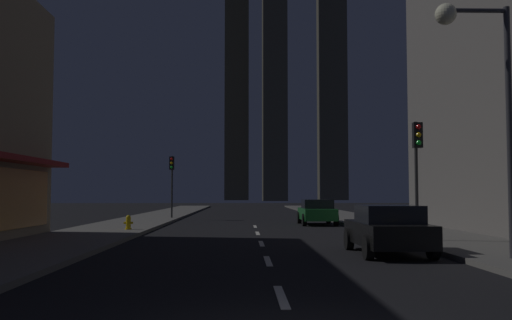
% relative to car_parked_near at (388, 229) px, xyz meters
% --- Properties ---
extents(ground_plane, '(78.00, 136.00, 0.10)m').
position_rel_car_parked_near_xyz_m(ground_plane, '(-3.60, 22.07, -0.79)').
color(ground_plane, black).
extents(sidewalk_right, '(4.00, 76.00, 0.15)m').
position_rel_car_parked_near_xyz_m(sidewalk_right, '(3.40, 22.07, -0.67)').
color(sidewalk_right, '#605E59').
rests_on(sidewalk_right, ground).
extents(sidewalk_left, '(4.00, 76.00, 0.15)m').
position_rel_car_parked_near_xyz_m(sidewalk_left, '(-10.60, 22.07, -0.67)').
color(sidewalk_left, '#605E59').
rests_on(sidewalk_left, ground).
extents(lane_marking_center, '(0.16, 28.20, 0.01)m').
position_rel_car_parked_near_xyz_m(lane_marking_center, '(-3.60, 1.07, -0.73)').
color(lane_marking_center, silver).
rests_on(lane_marking_center, ground).
extents(skyscraper_distant_tall, '(6.47, 5.88, 72.14)m').
position_rel_car_parked_near_xyz_m(skyscraper_distant_tall, '(-5.94, 136.63, 35.33)').
color(skyscraper_distant_tall, '#474335').
rests_on(skyscraper_distant_tall, ground).
extents(skyscraper_distant_mid, '(5.91, 7.95, 70.81)m').
position_rel_car_parked_near_xyz_m(skyscraper_distant_mid, '(3.54, 121.66, 34.66)').
color(skyscraper_distant_mid, '#514D3D').
rests_on(skyscraper_distant_mid, ground).
extents(skyscraper_distant_short, '(7.50, 6.48, 63.53)m').
position_rel_car_parked_near_xyz_m(skyscraper_distant_short, '(20.24, 136.96, 31.02)').
color(skyscraper_distant_short, '#524E3E').
rests_on(skyscraper_distant_short, ground).
extents(car_parked_near, '(1.98, 4.24, 1.45)m').
position_rel_car_parked_near_xyz_m(car_parked_near, '(0.00, 0.00, 0.00)').
color(car_parked_near, black).
rests_on(car_parked_near, ground).
extents(car_parked_far, '(1.98, 4.24, 1.45)m').
position_rel_car_parked_near_xyz_m(car_parked_far, '(0.00, 15.91, 0.00)').
color(car_parked_far, '#1E722D').
rests_on(car_parked_far, ground).
extents(fire_hydrant_far_left, '(0.42, 0.30, 0.65)m').
position_rel_car_parked_near_xyz_m(fire_hydrant_far_left, '(-9.50, 9.47, -0.29)').
color(fire_hydrant_far_left, gold).
rests_on(fire_hydrant_far_left, sidewalk_left).
extents(traffic_light_near_right, '(0.32, 0.48, 4.20)m').
position_rel_car_parked_near_xyz_m(traffic_light_near_right, '(1.90, 3.17, 2.45)').
color(traffic_light_near_right, '#2D2D2D').
rests_on(traffic_light_near_right, sidewalk_right).
extents(traffic_light_far_left, '(0.32, 0.48, 4.20)m').
position_rel_car_parked_near_xyz_m(traffic_light_far_left, '(-9.10, 21.96, 2.45)').
color(traffic_light_far_left, '#2D2D2D').
rests_on(traffic_light_far_left, sidewalk_left).
extents(street_lamp_right, '(1.96, 0.56, 6.58)m').
position_rel_car_parked_near_xyz_m(street_lamp_right, '(1.78, -2.32, 4.33)').
color(street_lamp_right, '#38383D').
rests_on(street_lamp_right, sidewalk_right).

